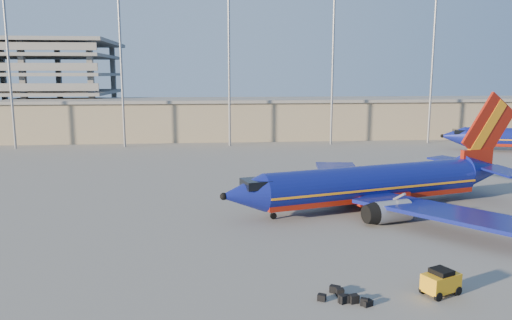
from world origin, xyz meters
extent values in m
plane|color=slate|center=(0.00, 0.00, 0.00)|extent=(220.00, 220.00, 0.00)
cube|color=gray|center=(10.00, 58.00, 4.00)|extent=(120.00, 15.00, 8.00)
cube|color=slate|center=(10.00, 58.00, 8.20)|extent=(122.00, 16.00, 0.60)
cube|color=slate|center=(-62.00, 87.00, 10.50)|extent=(1.20, 1.20, 21.00)
cylinder|color=gray|center=(-45.00, 46.00, 14.00)|extent=(0.44, 0.44, 28.00)
cylinder|color=gray|center=(-25.00, 46.00, 14.00)|extent=(0.44, 0.44, 28.00)
cylinder|color=gray|center=(-5.00, 46.00, 14.00)|extent=(0.44, 0.44, 28.00)
cylinder|color=gray|center=(15.00, 46.00, 14.00)|extent=(0.44, 0.44, 28.00)
cylinder|color=gray|center=(35.00, 46.00, 14.00)|extent=(0.44, 0.44, 28.00)
cylinder|color=navy|center=(7.51, -1.20, 2.69)|extent=(24.01, 9.84, 3.68)
cube|color=maroon|center=(7.51, -1.20, 1.74)|extent=(23.82, 9.17, 1.29)
cube|color=orange|center=(7.51, -1.20, 2.44)|extent=(24.02, 9.88, 0.22)
cone|color=navy|center=(-6.03, -4.90, 2.69)|extent=(5.00, 4.65, 3.68)
cube|color=black|center=(-4.78, -4.56, 3.63)|extent=(2.99, 3.12, 0.80)
cone|color=navy|center=(21.52, 2.63, 3.03)|extent=(5.96, 4.91, 3.68)
cube|color=maroon|center=(20.75, 2.42, 4.38)|extent=(4.18, 1.63, 2.19)
cube|color=maroon|center=(22.10, 2.78, 7.86)|extent=(7.13, 2.23, 7.94)
cube|color=orange|center=(21.90, 2.73, 7.86)|extent=(4.80, 1.68, 6.23)
cube|color=navy|center=(20.24, 5.78, 3.58)|extent=(5.57, 7.03, 0.22)
cube|color=navy|center=(22.03, -0.74, 3.58)|extent=(3.34, 6.53, 0.22)
cube|color=navy|center=(6.64, 7.64, 1.79)|extent=(7.26, 16.00, 0.35)
cube|color=navy|center=(11.25, -9.25, 1.79)|extent=(13.61, 15.09, 0.35)
cube|color=maroon|center=(7.99, -1.07, 1.34)|extent=(6.78, 5.32, 0.99)
cylinder|color=gray|center=(4.99, 3.48, 1.14)|extent=(4.01, 2.96, 2.09)
cylinder|color=gray|center=(7.72, -6.51, 1.14)|extent=(4.01, 2.96, 2.09)
cylinder|color=gray|center=(-3.05, -4.08, 0.55)|extent=(0.29, 0.29, 1.09)
cylinder|color=black|center=(-3.05, -4.08, 0.32)|extent=(0.68, 0.41, 0.64)
cylinder|color=black|center=(8.26, 1.69, 0.42)|extent=(0.95, 0.75, 0.84)
cylinder|color=black|center=(9.63, -3.30, 0.42)|extent=(0.95, 0.75, 0.84)
cone|color=navy|center=(35.33, 36.66, 2.52)|extent=(4.78, 4.48, 3.45)
cube|color=black|center=(36.48, 36.29, 3.40)|extent=(2.87, 2.99, 0.75)
cube|color=orange|center=(5.32, -21.57, 0.83)|extent=(2.66, 2.14, 1.10)
cube|color=black|center=(5.32, -21.57, 1.49)|extent=(1.50, 1.55, 0.39)
cylinder|color=black|center=(4.27, -21.36, 0.29)|extent=(0.61, 0.41, 0.57)
cylinder|color=black|center=(4.75, -22.47, 0.29)|extent=(0.61, 0.41, 0.57)
cylinder|color=black|center=(5.89, -20.66, 0.29)|extent=(0.61, 0.41, 0.57)
cylinder|color=black|center=(6.38, -21.77, 0.29)|extent=(0.61, 0.41, 0.57)
cube|color=black|center=(-1.07, -22.11, 0.25)|extent=(0.65, 0.39, 0.49)
cube|color=black|center=(0.04, -22.65, 0.24)|extent=(0.54, 0.47, 0.48)
cube|color=black|center=(0.22, -22.67, 0.18)|extent=(0.72, 0.64, 0.37)
cube|color=black|center=(-2.35, -21.71, 0.21)|extent=(0.62, 0.58, 0.41)
cube|color=black|center=(-1.15, -22.17, 0.26)|extent=(0.60, 0.59, 0.53)
cube|color=black|center=(-0.47, -22.20, 0.26)|extent=(0.64, 0.54, 0.52)
cube|color=black|center=(-1.26, -20.67, 0.23)|extent=(0.76, 0.67, 0.45)
cube|color=black|center=(-1.06, -21.17, 0.24)|extent=(0.48, 0.44, 0.48)
camera|label=1|loc=(-9.16, -49.98, 13.81)|focal=35.00mm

